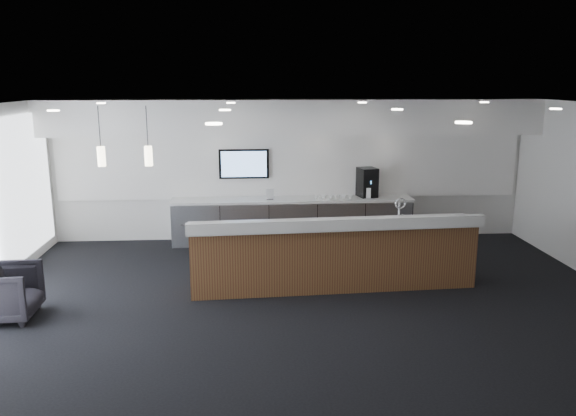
{
  "coord_description": "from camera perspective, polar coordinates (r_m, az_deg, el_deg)",
  "views": [
    {
      "loc": [
        -0.86,
        -7.84,
        3.37
      ],
      "look_at": [
        -0.25,
        1.3,
        1.28
      ],
      "focal_mm": 35.0,
      "sensor_mm": 36.0,
      "label": 1
    }
  ],
  "objects": [
    {
      "name": "ground",
      "position": [
        8.57,
        2.26,
        -10.29
      ],
      "size": [
        10.0,
        10.0,
        0.0
      ],
      "primitive_type": "plane",
      "color": "black",
      "rests_on": "ground"
    },
    {
      "name": "ceiling",
      "position": [
        7.89,
        2.45,
        10.17
      ],
      "size": [
        10.0,
        8.0,
        0.02
      ],
      "primitive_type": "cube",
      "color": "black",
      "rests_on": "back_wall"
    },
    {
      "name": "back_wall",
      "position": [
        12.01,
        0.31,
        3.91
      ],
      "size": [
        10.0,
        0.02,
        3.0
      ],
      "primitive_type": "cube",
      "color": "silver",
      "rests_on": "ground"
    },
    {
      "name": "soffit_bulkhead",
      "position": [
        11.44,
        0.48,
        9.25
      ],
      "size": [
        10.0,
        0.9,
        0.7
      ],
      "primitive_type": "cube",
      "color": "white",
      "rests_on": "back_wall"
    },
    {
      "name": "alcove_panel",
      "position": [
        11.97,
        0.32,
        4.36
      ],
      "size": [
        9.8,
        0.06,
        1.4
      ],
      "primitive_type": "cube",
      "color": "white",
      "rests_on": "back_wall"
    },
    {
      "name": "back_credenza",
      "position": [
        11.87,
        0.43,
        -1.25
      ],
      "size": [
        5.06,
        0.66,
        0.95
      ],
      "color": "gray",
      "rests_on": "ground"
    },
    {
      "name": "wall_tv",
      "position": [
        11.87,
        -4.5,
        4.49
      ],
      "size": [
        1.05,
        0.08,
        0.62
      ],
      "color": "black",
      "rests_on": "back_wall"
    },
    {
      "name": "pendant_left",
      "position": [
        8.84,
        -13.9,
        5.22
      ],
      "size": [
        0.12,
        0.12,
        0.3
      ],
      "primitive_type": "cylinder",
      "color": "beige",
      "rests_on": "ceiling"
    },
    {
      "name": "pendant_right",
      "position": [
        8.99,
        -18.31,
        5.06
      ],
      "size": [
        0.12,
        0.12,
        0.3
      ],
      "primitive_type": "cylinder",
      "color": "beige",
      "rests_on": "ceiling"
    },
    {
      "name": "ceiling_can_lights",
      "position": [
        7.89,
        2.45,
        9.95
      ],
      "size": [
        7.0,
        5.0,
        0.02
      ],
      "primitive_type": null,
      "color": "white",
      "rests_on": "ceiling"
    },
    {
      "name": "service_counter",
      "position": [
        9.28,
        4.68,
        -4.69
      ],
      "size": [
        4.77,
        1.06,
        1.49
      ],
      "rotation": [
        0.0,
        0.0,
        0.06
      ],
      "color": "#532C1B",
      "rests_on": "ground"
    },
    {
      "name": "coffee_machine",
      "position": [
        12.0,
        8.04,
        2.59
      ],
      "size": [
        0.43,
        0.51,
        0.62
      ],
      "rotation": [
        0.0,
        0.0,
        0.23
      ],
      "color": "black",
      "rests_on": "back_credenza"
    },
    {
      "name": "info_sign_left",
      "position": [
        11.64,
        -1.86,
        1.42
      ],
      "size": [
        0.17,
        0.04,
        0.23
      ],
      "primitive_type": "cube",
      "rotation": [
        0.0,
        0.0,
        0.13
      ],
      "color": "white",
      "rests_on": "back_credenza"
    },
    {
      "name": "info_sign_right",
      "position": [
        11.82,
        8.0,
        1.49
      ],
      "size": [
        0.17,
        0.07,
        0.23
      ],
      "primitive_type": "cube",
      "rotation": [
        0.0,
        0.0,
        -0.31
      ],
      "color": "white",
      "rests_on": "back_credenza"
    },
    {
      "name": "armchair",
      "position": [
        9.09,
        -26.75,
        -7.69
      ],
      "size": [
        0.89,
        0.87,
        0.79
      ],
      "primitive_type": "imported",
      "rotation": [
        0.0,
        0.0,
        1.61
      ],
      "color": "black",
      "rests_on": "ground"
    },
    {
      "name": "cup_0",
      "position": [
        11.8,
        6.34,
        1.15
      ],
      "size": [
        0.09,
        0.09,
        0.08
      ],
      "primitive_type": "imported",
      "color": "white",
      "rests_on": "back_credenza"
    },
    {
      "name": "cup_1",
      "position": [
        11.77,
        5.67,
        1.14
      ],
      "size": [
        0.12,
        0.12,
        0.08
      ],
      "primitive_type": "imported",
      "rotation": [
        0.0,
        0.0,
        0.65
      ],
      "color": "white",
      "rests_on": "back_credenza"
    },
    {
      "name": "cup_2",
      "position": [
        11.75,
        5.0,
        1.14
      ],
      "size": [
        0.11,
        0.11,
        0.08
      ],
      "primitive_type": "imported",
      "rotation": [
        0.0,
        0.0,
        1.29
      ],
      "color": "white",
      "rests_on": "back_credenza"
    },
    {
      "name": "cup_3",
      "position": [
        11.73,
        4.32,
        1.13
      ],
      "size": [
        0.11,
        0.11,
        0.08
      ],
      "primitive_type": "imported",
      "rotation": [
        0.0,
        0.0,
        1.94
      ],
      "color": "white",
      "rests_on": "back_credenza"
    },
    {
      "name": "cup_4",
      "position": [
        11.71,
        3.65,
        1.12
      ],
      "size": [
        0.12,
        0.12,
        0.08
      ],
      "primitive_type": "imported",
      "rotation": [
        0.0,
        0.0,
        2.58
      ],
      "color": "white",
      "rests_on": "back_credenza"
    },
    {
      "name": "cup_5",
      "position": [
        11.69,
        2.97,
        1.11
      ],
      "size": [
        0.1,
        0.1,
        0.08
      ],
      "primitive_type": "imported",
      "rotation": [
        0.0,
        0.0,
        3.23
      ],
      "color": "white",
      "rests_on": "back_credenza"
    }
  ]
}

